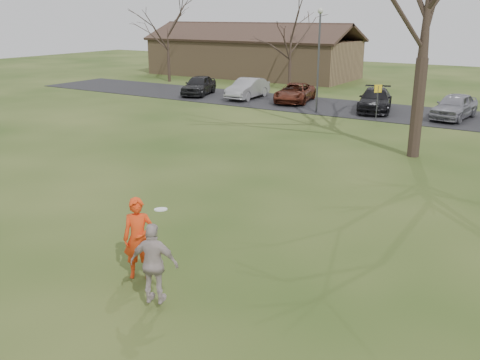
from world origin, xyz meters
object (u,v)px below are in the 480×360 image
object	(u,v)px
catching_play	(154,264)
building	(252,56)
player_defender	(139,238)
car_0	(199,85)
lamp_post	(319,48)
car_4	(455,106)
car_3	(375,100)
car_1	(248,88)
car_2	(295,93)

from	to	relation	value
catching_play	building	bearing A→B (deg)	118.32
player_defender	car_0	bearing A→B (deg)	87.66
building	lamp_post	size ratio (longest dim) A/B	3.29
car_4	car_3	bearing A→B (deg)	-174.00
catching_play	lamp_post	world-z (taller)	lamp_post
car_1	car_4	size ratio (longest dim) A/B	1.01
building	lamp_post	world-z (taller)	lamp_post
car_2	car_0	bearing A→B (deg)	174.07
car_1	lamp_post	distance (m)	7.75
car_3	car_0	bearing A→B (deg)	166.55
player_defender	car_0	distance (m)	29.08
car_1	car_4	distance (m)	14.32
player_defender	car_1	size ratio (longest dim) A/B	0.45
car_2	building	distance (m)	16.87
player_defender	lamp_post	distance (m)	23.05
lamp_post	player_defender	bearing A→B (deg)	-76.00
car_0	car_1	size ratio (longest dim) A/B	0.98
lamp_post	catching_play	bearing A→B (deg)	-73.60
lamp_post	car_2	bearing A→B (deg)	136.02
car_0	car_1	world-z (taller)	car_0
car_1	car_2	bearing A→B (deg)	1.77
car_4	lamp_post	bearing A→B (deg)	-156.78
player_defender	car_2	bearing A→B (deg)	72.65
car_3	building	xyz separation A→B (m)	(-16.95, 13.14, 1.19)
car_4	building	bearing A→B (deg)	155.34
car_0	car_3	bearing A→B (deg)	-15.68
car_0	building	xyz separation A→B (m)	(-3.39, 13.48, 1.16)
player_defender	car_2	size ratio (longest dim) A/B	0.42
player_defender	car_1	world-z (taller)	player_defender
building	car_0	bearing A→B (deg)	-75.88
player_defender	car_4	world-z (taller)	player_defender
car_1	car_2	xyz separation A→B (m)	(3.66, 0.31, -0.08)
lamp_post	car_0	bearing A→B (deg)	169.22
player_defender	lamp_post	world-z (taller)	lamp_post
car_2	car_4	bearing A→B (deg)	-14.77
car_4	car_1	bearing A→B (deg)	-174.24
car_1	catching_play	distance (m)	28.88
car_4	car_2	bearing A→B (deg)	-176.21
car_1	car_4	world-z (taller)	car_4
car_1	car_3	world-z (taller)	car_1
car_4	player_defender	bearing A→B (deg)	-88.53
player_defender	car_3	world-z (taller)	player_defender
car_3	car_4	xyz separation A→B (m)	(4.77, -0.05, 0.04)
car_0	car_1	bearing A→B (deg)	-10.03
building	car_2	bearing A→B (deg)	-48.86
car_4	building	distance (m)	25.45
car_4	lamp_post	world-z (taller)	lamp_post
car_1	lamp_post	bearing A→B (deg)	-24.02
car_0	car_2	bearing A→B (deg)	-11.08
catching_play	lamp_post	size ratio (longest dim) A/B	0.33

